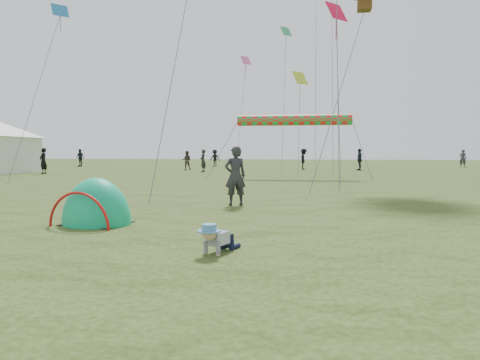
# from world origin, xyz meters

# --- Properties ---
(ground) EXTENTS (140.00, 140.00, 0.00)m
(ground) POSITION_xyz_m (0.00, 0.00, 0.00)
(ground) COLOR #20370C
(crawling_toddler) EXTENTS (0.69, 0.79, 0.51)m
(crawling_toddler) POSITION_xyz_m (0.08, 0.12, 0.25)
(crawling_toddler) COLOR black
(crawling_toddler) RESTS_ON ground
(popup_tent) EXTENTS (1.82, 1.60, 2.07)m
(popup_tent) POSITION_xyz_m (-3.13, 2.38, 0.00)
(popup_tent) COLOR #05A264
(popup_tent) RESTS_ON ground
(standing_adult) EXTENTS (0.76, 0.64, 1.76)m
(standing_adult) POSITION_xyz_m (-0.59, 6.03, 0.88)
(standing_adult) COLOR #27272D
(standing_adult) RESTS_ON ground
(crowd_person_0) EXTENTS (0.44, 0.64, 1.70)m
(crowd_person_0) POSITION_xyz_m (-6.26, 25.28, 0.85)
(crowd_person_0) COLOR #232226
(crowd_person_0) RESTS_ON ground
(crowd_person_2) EXTENTS (0.50, 1.06, 1.77)m
(crowd_person_2) POSITION_xyz_m (5.81, 29.38, 0.89)
(crowd_person_2) COLOR #1B232E
(crowd_person_2) RESTS_ON ground
(crowd_person_3) EXTENTS (1.17, 0.77, 1.71)m
(crowd_person_3) POSITION_xyz_m (-7.68, 36.20, 0.85)
(crowd_person_3) COLOR black
(crowd_person_3) RESTS_ON ground
(crowd_person_6) EXTENTS (0.70, 0.55, 1.69)m
(crowd_person_6) POSITION_xyz_m (16.44, 37.47, 0.85)
(crowd_person_6) COLOR #2D2E35
(crowd_person_6) RESTS_ON ground
(crowd_person_7) EXTENTS (0.86, 0.72, 1.59)m
(crowd_person_7) POSITION_xyz_m (-8.39, 28.27, 0.79)
(crowd_person_7) COLOR #43382F
(crowd_person_7) RESTS_ON ground
(crowd_person_8) EXTENTS (1.13, 0.79, 1.77)m
(crowd_person_8) POSITION_xyz_m (-21.06, 33.76, 0.89)
(crowd_person_8) COLOR black
(crowd_person_8) RESTS_ON ground
(crowd_person_9) EXTENTS (0.67, 1.15, 1.78)m
(crowd_person_9) POSITION_xyz_m (1.31, 30.56, 0.89)
(crowd_person_9) COLOR black
(crowd_person_9) RESTS_ON ground
(crowd_person_12) EXTENTS (0.48, 0.69, 1.80)m
(crowd_person_12) POSITION_xyz_m (-16.54, 20.78, 0.90)
(crowd_person_12) COLOR black
(crowd_person_12) RESTS_ON ground
(rainbow_tube_kite) EXTENTS (6.70, 0.64, 0.64)m
(rainbow_tube_kite) POSITION_xyz_m (0.75, 19.20, 3.42)
(rainbow_tube_kite) COLOR red
(diamond_kite_5) EXTENTS (0.93, 0.93, 0.76)m
(diamond_kite_5) POSITION_xyz_m (-3.55, 29.39, 9.12)
(diamond_kite_5) COLOR pink
(diamond_kite_6) EXTENTS (1.34, 1.34, 1.09)m
(diamond_kite_6) POSITION_xyz_m (3.08, 18.44, 9.35)
(diamond_kite_6) COLOR #DC0E47
(diamond_kite_8) EXTENTS (1.21, 1.21, 0.99)m
(diamond_kite_8) POSITION_xyz_m (1.01, 25.70, 6.94)
(diamond_kite_8) COLOR #BBD72E
(diamond_kite_9) EXTENTS (1.01, 1.01, 0.82)m
(diamond_kite_9) POSITION_xyz_m (-0.24, 29.84, 11.47)
(diamond_kite_9) COLOR #33A166
(diamond_kite_10) EXTENTS (0.98, 0.98, 0.80)m
(diamond_kite_10) POSITION_xyz_m (-12.86, 17.29, 9.82)
(diamond_kite_10) COLOR #1E74B3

